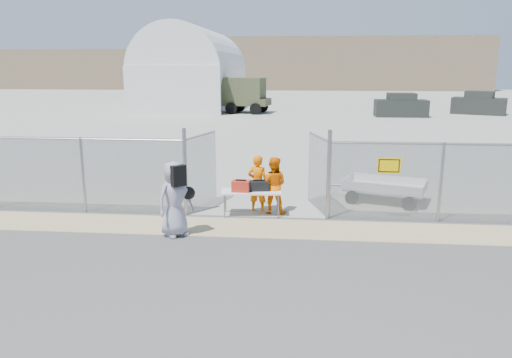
# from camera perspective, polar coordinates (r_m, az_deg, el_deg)

# --- Properties ---
(ground) EXTENTS (160.00, 160.00, 0.00)m
(ground) POSITION_cam_1_polar(r_m,az_deg,el_deg) (12.26, -0.90, -7.10)
(ground) COLOR #3F3E3E
(tarmac_inside) EXTENTS (160.00, 80.00, 0.01)m
(tarmac_inside) POSITION_cam_1_polar(r_m,az_deg,el_deg) (53.63, 4.12, 8.34)
(tarmac_inside) COLOR #A0A294
(tarmac_inside) RESTS_ON ground
(dirt_strip) EXTENTS (44.00, 1.60, 0.01)m
(dirt_strip) POSITION_cam_1_polar(r_m,az_deg,el_deg) (13.20, -0.42, -5.60)
(dirt_strip) COLOR tan
(dirt_strip) RESTS_ON ground
(distant_hills) EXTENTS (140.00, 6.00, 9.00)m
(distant_hills) POSITION_cam_1_polar(r_m,az_deg,el_deg) (89.53, 8.05, 12.92)
(distant_hills) COLOR #7F684F
(distant_hills) RESTS_ON ground
(chain_link_fence) EXTENTS (40.00, 0.20, 2.20)m
(chain_link_fence) POSITION_cam_1_polar(r_m,az_deg,el_deg) (13.86, 0.00, -0.00)
(chain_link_fence) COLOR gray
(chain_link_fence) RESTS_ON ground
(quonset_hangar) EXTENTS (9.00, 18.00, 8.00)m
(quonset_hangar) POSITION_cam_1_polar(r_m,az_deg,el_deg) (52.68, -7.08, 12.54)
(quonset_hangar) COLOR silver
(quonset_hangar) RESTS_ON ground
(folding_table) EXTENTS (1.75, 0.86, 0.72)m
(folding_table) POSITION_cam_1_polar(r_m,az_deg,el_deg) (14.21, -0.53, -2.75)
(folding_table) COLOR white
(folding_table) RESTS_ON ground
(orange_bag) EXTENTS (0.51, 0.35, 0.31)m
(orange_bag) POSITION_cam_1_polar(r_m,az_deg,el_deg) (14.01, -1.74, -0.82)
(orange_bag) COLOR red
(orange_bag) RESTS_ON folding_table
(black_duffel) EXTENTS (0.61, 0.42, 0.27)m
(black_duffel) POSITION_cam_1_polar(r_m,az_deg,el_deg) (14.13, 0.34, -0.77)
(black_duffel) COLOR black
(black_duffel) RESTS_ON folding_table
(security_worker_left) EXTENTS (0.70, 0.54, 1.69)m
(security_worker_left) POSITION_cam_1_polar(r_m,az_deg,el_deg) (14.45, 0.21, -0.52)
(security_worker_left) COLOR #FD7002
(security_worker_left) RESTS_ON ground
(security_worker_right) EXTENTS (0.88, 0.72, 1.65)m
(security_worker_right) POSITION_cam_1_polar(r_m,az_deg,el_deg) (14.33, 1.99, -0.71)
(security_worker_right) COLOR #FD7002
(security_worker_right) RESTS_ON ground
(visitor) EXTENTS (1.10, 1.07, 1.90)m
(visitor) POSITION_cam_1_polar(r_m,az_deg,el_deg) (12.53, -9.24, -2.27)
(visitor) COLOR #9392A3
(visitor) RESTS_ON ground
(utility_trailer) EXTENTS (3.50, 2.57, 0.76)m
(utility_trailer) POSITION_cam_1_polar(r_m,az_deg,el_deg) (16.10, 14.49, -1.23)
(utility_trailer) COLOR white
(utility_trailer) RESTS_ON ground
(military_truck) EXTENTS (6.86, 3.45, 3.13)m
(military_truck) POSITION_cam_1_polar(r_m,az_deg,el_deg) (45.55, -2.63, 9.53)
(military_truck) COLOR #45492C
(military_truck) RESTS_ON ground
(parked_vehicle_near) EXTENTS (4.24, 1.93, 1.92)m
(parked_vehicle_near) POSITION_cam_1_polar(r_m,az_deg,el_deg) (43.63, 16.24, 8.10)
(parked_vehicle_near) COLOR #252825
(parked_vehicle_near) RESTS_ON ground
(parked_vehicle_mid) EXTENTS (4.76, 3.63, 1.96)m
(parked_vehicle_mid) POSITION_cam_1_polar(r_m,az_deg,el_deg) (48.16, 24.11, 7.92)
(parked_vehicle_mid) COLOR #252825
(parked_vehicle_mid) RESTS_ON ground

